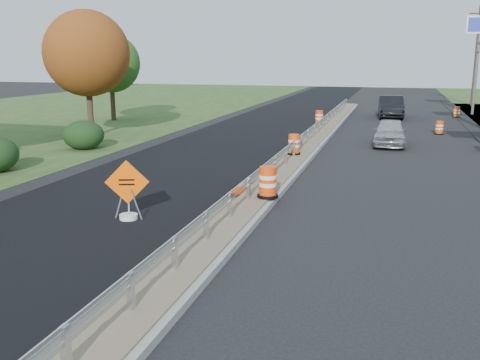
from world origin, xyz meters
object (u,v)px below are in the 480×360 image
(caution_sign, at_px, (128,205))
(car_dark_mid, at_px, (391,107))
(barrel_median_far, at_px, (319,118))
(car_silver, at_px, (390,132))
(barrel_median_near, at_px, (268,183))
(barrel_median_mid, at_px, (294,145))
(barrel_shoulder_mid, at_px, (439,128))
(barrel_shoulder_far, at_px, (457,112))

(caution_sign, relative_size, car_dark_mid, 0.35)
(caution_sign, xyz_separation_m, barrel_median_far, (2.45, 22.56, 0.22))
(caution_sign, distance_m, car_dark_mid, 31.13)
(barrel_median_far, relative_size, car_silver, 0.22)
(barrel_median_near, relative_size, car_silver, 0.24)
(barrel_median_near, relative_size, barrel_median_mid, 1.07)
(car_silver, bearing_deg, car_dark_mid, 90.65)
(barrel_median_far, bearing_deg, barrel_shoulder_mid, -8.66)
(caution_sign, relative_size, barrel_median_mid, 1.89)
(car_dark_mid, bearing_deg, barrel_median_far, -124.17)
(caution_sign, relative_size, barrel_median_near, 1.76)
(barrel_shoulder_mid, height_order, car_silver, car_silver)
(barrel_median_near, distance_m, car_silver, 13.93)
(barrel_median_far, relative_size, barrel_shoulder_far, 1.11)
(barrel_median_near, bearing_deg, barrel_median_mid, 94.56)
(barrel_median_near, bearing_deg, barrel_median_far, 93.18)
(barrel_median_near, xyz_separation_m, barrel_shoulder_mid, (6.49, 18.62, -0.32))
(barrel_shoulder_mid, bearing_deg, barrel_median_mid, -123.86)
(car_silver, bearing_deg, barrel_median_near, -104.97)
(caution_sign, distance_m, barrel_median_far, 22.70)
(barrel_shoulder_far, height_order, car_silver, car_silver)
(caution_sign, height_order, barrel_shoulder_mid, caution_sign)
(barrel_shoulder_mid, relative_size, car_dark_mid, 0.16)
(barrel_shoulder_far, bearing_deg, barrel_median_far, -135.71)
(caution_sign, xyz_separation_m, barrel_shoulder_mid, (10.04, 21.41, -0.06))
(barrel_median_mid, height_order, barrel_shoulder_far, barrel_median_mid)
(car_dark_mid, bearing_deg, car_silver, -93.16)
(caution_sign, distance_m, barrel_shoulder_mid, 23.64)
(barrel_median_near, distance_m, car_dark_mid, 27.76)
(caution_sign, bearing_deg, car_dark_mid, 58.04)
(car_silver, bearing_deg, barrel_median_mid, -127.83)
(barrel_median_far, bearing_deg, car_dark_mid, 59.59)
(barrel_median_mid, height_order, car_silver, car_silver)
(caution_sign, bearing_deg, barrel_median_near, 19.15)
(caution_sign, height_order, barrel_shoulder_far, caution_sign)
(barrel_shoulder_mid, xyz_separation_m, barrel_shoulder_far, (1.99, 10.50, 0.00))
(barrel_median_far, bearing_deg, car_silver, -53.36)
(barrel_shoulder_far, bearing_deg, car_dark_mid, -162.52)
(barrel_shoulder_mid, relative_size, barrel_shoulder_far, 0.99)
(barrel_median_mid, height_order, barrel_median_far, barrel_median_mid)
(barrel_median_mid, relative_size, barrel_median_far, 1.02)
(barrel_median_far, bearing_deg, barrel_median_near, -86.82)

